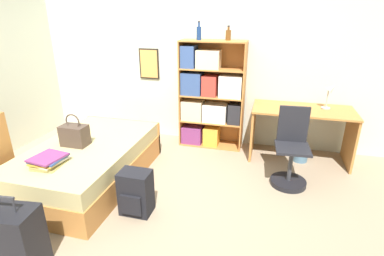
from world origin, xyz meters
The scene contains 14 objects.
ground_plane centered at (0.00, 0.00, 0.00)m, with size 14.00×14.00×0.00m, color gray.
wall_back centered at (0.00, 1.67, 1.30)m, with size 10.00×0.09×2.60m.
bed centered at (-0.62, 0.02, 0.24)m, with size 1.14×1.89×0.48m.
handbag centered at (-0.73, -0.03, 0.61)m, with size 0.30×0.19×0.39m.
book_stack_on_bed centered at (-0.70, -0.53, 0.53)m, with size 0.33×0.36×0.10m.
suitcase centered at (-0.48, -1.36, 0.28)m, with size 0.59×0.34×0.68m.
bookcase centered at (0.55, 1.44, 0.76)m, with size 0.94×0.35×1.58m.
bottle_green centered at (0.40, 1.42, 1.68)m, with size 0.07×0.07×0.26m.
bottle_brown centered at (0.80, 1.49, 1.66)m, with size 0.07×0.07×0.20m.
desk centered at (1.89, 1.29, 0.52)m, with size 1.32×0.65×0.74m.
desk_lamp centered at (2.20, 1.38, 0.97)m, with size 0.17×0.12×0.36m.
desk_chair centered at (1.74, 0.58, 0.32)m, with size 0.42×0.42×0.93m.
backpack centered at (0.20, -0.43, 0.23)m, with size 0.32×0.26×0.47m.
waste_bin centered at (1.92, 1.23, 0.12)m, with size 0.20×0.20×0.23m.
Camera 1 is at (1.43, -2.80, 1.96)m, focal length 28.00 mm.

